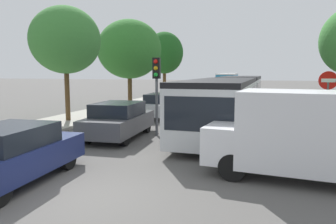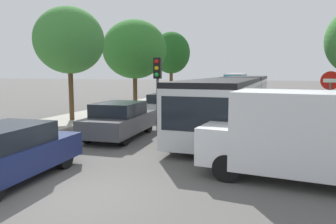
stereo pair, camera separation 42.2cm
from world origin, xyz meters
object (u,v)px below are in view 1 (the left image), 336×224
queued_car_black (189,98)px  queued_car_red (202,93)px  articulated_bus (231,97)px  queued_car_white (214,89)px  tree_left_mid (65,40)px  tree_left_far (129,49)px  no_entry_sign (327,96)px  tree_left_distant (165,54)px  white_van (312,133)px  traffic_light (156,79)px  city_bus_rear (228,80)px  queued_car_silver (162,105)px  queued_car_graphite (119,120)px  queued_car_navy (11,154)px

queued_car_black → queued_car_red: bearing=-1.0°
articulated_bus → queued_car_white: 20.32m
queued_car_black → queued_car_red: (-0.21, 6.84, 0.00)m
queued_car_black → queued_car_white: queued_car_white is taller
tree_left_mid → tree_left_far: (0.53, 7.38, -0.02)m
no_entry_sign → tree_left_mid: size_ratio=0.45×
articulated_bus → queued_car_white: (-3.94, 19.92, -0.66)m
queued_car_black → tree_left_distant: 10.36m
no_entry_sign → tree_left_far: size_ratio=0.42×
white_van → tree_left_far: size_ratio=0.78×
traffic_light → tree_left_far: (-5.31, 9.42, 1.95)m
city_bus_rear → queued_car_black: city_bus_rear is taller
queued_car_silver → no_entry_sign: 9.88m
queued_car_white → white_van: (6.91, -28.93, 0.47)m
queued_car_red → traffic_light: traffic_light is taller
city_bus_rear → tree_left_mid: 37.98m
queued_car_red → city_bus_rear: bearing=-3.0°
no_entry_sign → queued_car_white: bearing=-161.7°
city_bus_rear → tree_left_far: 30.62m
queued_car_red → queued_car_white: 6.18m
city_bus_rear → queued_car_silver: size_ratio=2.71×
city_bus_rear → tree_left_distant: (-4.39, -19.78, 3.18)m
city_bus_rear → tree_left_distant: bearing=165.8°
queued_car_red → tree_left_distant: bearing=66.6°
tree_left_mid → tree_left_far: 7.40m
queued_car_black → queued_car_red: 6.84m
city_bus_rear → white_van: size_ratio=2.25×
tree_left_mid → tree_left_distant: tree_left_distant is taller
queued_car_graphite → city_bus_rear: bearing=-2.9°
queued_car_white → queued_car_silver: bearing=176.2°
queued_car_black → no_entry_sign: bearing=-147.0°
articulated_bus → no_entry_sign: (4.06, -4.22, 0.45)m
articulated_bus → traffic_light: size_ratio=4.91×
white_van → traffic_light: (-5.73, 4.52, 1.26)m
queued_car_black → tree_left_far: (-4.12, -1.98, 3.72)m
traffic_light → tree_left_far: bearing=-155.6°
queued_car_graphite → queued_car_silver: queued_car_graphite is taller
queued_car_navy → white_van: size_ratio=0.83×
queued_car_red → no_entry_sign: 19.79m
tree_left_far → queued_car_red: bearing=66.1°
queued_car_silver → no_entry_sign: (8.33, -5.18, 1.13)m
queued_car_silver → tree_left_mid: size_ratio=0.69×
queued_car_silver → queued_car_white: bearing=-3.8°
queued_car_white → no_entry_sign: size_ratio=1.58×
queued_car_red → tree_left_distant: tree_left_distant is taller
queued_car_navy → queued_car_red: bearing=-3.1°
white_van → queued_car_white: bearing=-70.5°
articulated_bus → tree_left_far: 9.93m
traffic_light → tree_left_distant: 20.77m
white_van → city_bus_rear: bearing=-74.8°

